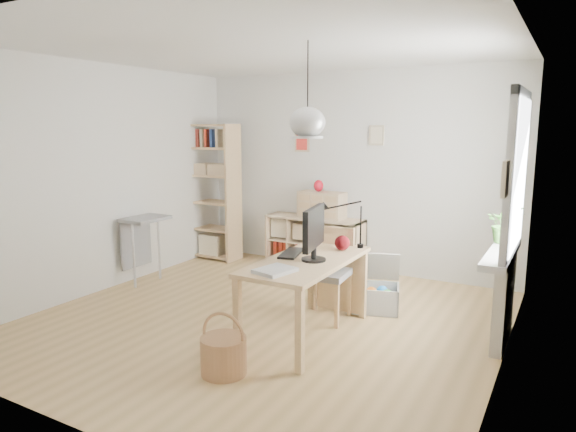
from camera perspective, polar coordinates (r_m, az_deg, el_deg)
The scene contains 20 objects.
ground at distance 5.39m, azimuth -2.54°, elevation -11.46°, with size 4.50×4.50×0.00m, color tan.
room_shell at distance 4.62m, azimuth 2.18°, elevation 10.36°, with size 4.50×4.50×4.50m.
window_unit at distance 4.90m, azimuth 24.18°, elevation 4.20°, with size 0.07×1.16×1.46m.
radiator at distance 5.13m, azimuth 22.86°, elevation -8.65°, with size 0.10×0.80×0.80m, color silver.
windowsill at distance 5.02m, azimuth 22.62°, elevation -3.92°, with size 0.22×1.20×0.06m, color silver.
desk at distance 4.80m, azimuth 2.07°, elevation -5.90°, with size 0.70×1.50×0.75m.
cube_shelf at distance 7.27m, azimuth 2.93°, elevation -3.34°, with size 1.40×0.38×0.72m.
tall_bookshelf at distance 7.72m, azimuth -8.44°, elevation 3.29°, with size 0.80×0.38×2.00m.
side_table at distance 6.71m, azimuth -15.94°, elevation -1.61°, with size 0.40×0.55×0.85m.
chair at distance 5.33m, azimuth 4.46°, elevation -5.70°, with size 0.49×0.49×0.93m.
wicker_basket at distance 4.29m, azimuth -7.17°, elevation -14.94°, with size 0.38×0.37×0.52m.
storage_chest at distance 5.72m, azimuth 9.53°, elevation -8.32°, with size 0.70×0.75×0.58m.
monitor at distance 4.67m, azimuth 2.89°, elevation -1.66°, with size 0.23×0.57×0.50m.
keyboard at distance 4.95m, azimuth 0.37°, elevation -4.16°, with size 0.16×0.43×0.02m, color black.
task_lamp at distance 5.23m, azimuth 5.75°, elevation -0.08°, with size 0.43×0.16×0.46m.
yarn_ball at distance 5.12m, azimuth 6.04°, elevation -3.00°, with size 0.15×0.15×0.15m, color #45090D.
paper_tray at distance 4.35m, azimuth -1.45°, elevation -6.07°, with size 0.26×0.32×0.03m, color silver.
drawer_chest at distance 7.06m, azimuth 3.79°, elevation 1.24°, with size 0.64×0.29×0.36m, color beige.
red_vase at distance 7.05m, azimuth 3.41°, elevation 3.37°, with size 0.13×0.13×0.16m, color maroon.
potted_plant at distance 5.32m, azimuth 23.02°, elevation -0.81°, with size 0.34×0.29×0.37m, color #3B712A.
Camera 1 is at (2.66, -4.26, 1.97)m, focal length 32.00 mm.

